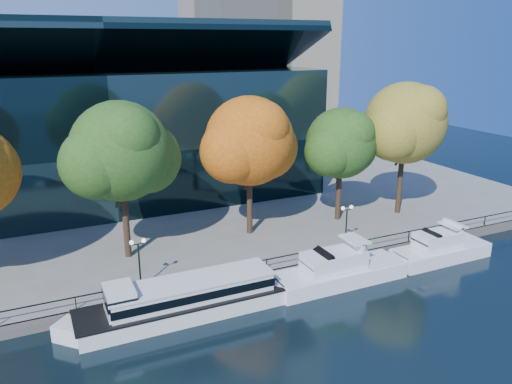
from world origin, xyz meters
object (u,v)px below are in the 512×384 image
lamp_1 (139,252)px  lamp_2 (347,217)px  cruiser_near (334,271)px  tree_3 (251,143)px  cruiser_far (437,249)px  tree_2 (123,153)px  tree_4 (343,145)px  tree_5 (407,125)px  tour_boat (180,299)px

lamp_1 → lamp_2: same height
cruiser_near → tree_3: bearing=102.5°
cruiser_far → tree_2: size_ratio=0.79×
cruiser_near → tree_4: size_ratio=1.08×
cruiser_far → tree_5: bearing=68.4°
tree_5 → lamp_1: bearing=-169.2°
tour_boat → cruiser_far: cruiser_far is taller
tree_2 → tree_3: bearing=3.1°
cruiser_near → tree_5: 20.20m
tree_3 → cruiser_near: bearing=-77.5°
tree_4 → tour_boat: bearing=-153.6°
tree_2 → lamp_2: bearing=-19.1°
tree_2 → lamp_1: bearing=-94.4°
cruiser_far → tree_4: size_ratio=0.91×
lamp_1 → lamp_2: 18.79m
cruiser_far → tree_2: bearing=157.8°
tree_5 → lamp_2: 14.16m
lamp_1 → tree_3: bearing=29.3°
cruiser_near → lamp_2: (3.84, 4.00, 2.83)m
tree_3 → tree_5: bearing=-4.4°
tree_4 → lamp_2: tree_4 is taller
tour_boat → tree_4: size_ratio=1.43×
cruiser_near → tree_2: 19.99m
tree_2 → lamp_2: 20.37m
tree_4 → lamp_2: (-3.83, -6.72, -5.06)m
cruiser_far → tree_5: (3.87, 9.76, 9.63)m
tree_3 → lamp_1: (-12.51, -7.01, -6.04)m
tree_2 → tree_5: 29.39m
cruiser_near → tree_3: 14.34m
cruiser_near → tree_2: bearing=144.4°
tree_3 → tree_5: 17.42m
cruiser_far → tour_boat: bearing=178.7°
cruiser_near → cruiser_far: (11.05, -0.08, -0.04)m
cruiser_far → tree_3: size_ratio=0.80×
cruiser_near → lamp_2: bearing=46.1°
cruiser_far → tree_5: size_ratio=0.76×
cruiser_near → cruiser_far: size_ratio=1.19×
lamp_2 → lamp_1: bearing=180.0°
cruiser_far → lamp_2: size_ratio=2.67×
cruiser_near → cruiser_far: cruiser_near is taller
cruiser_near → tree_3: tree_3 is taller
tour_boat → cruiser_far: 23.98m
cruiser_near → tree_2: (-14.46, 10.35, 9.12)m
cruiser_near → lamp_1: size_ratio=3.17×
cruiser_near → cruiser_far: 11.05m
tree_2 → tree_3: tree_2 is taller
tour_boat → cruiser_far: (23.98, -0.56, -0.25)m
cruiser_near → tour_boat: bearing=177.9°
tree_3 → tree_4: tree_3 is taller
tree_5 → lamp_1: 31.14m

